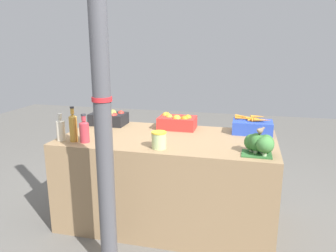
{
  "coord_description": "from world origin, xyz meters",
  "views": [
    {
      "loc": [
        0.67,
        -2.71,
        1.61
      ],
      "look_at": [
        0.0,
        0.0,
        0.91
      ],
      "focal_mm": 35.0,
      "sensor_mm": 36.0,
      "label": 1
    }
  ],
  "objects": [
    {
      "name": "apple_crate",
      "position": [
        -0.69,
        0.31,
        0.88
      ],
      "size": [
        0.35,
        0.24,
        0.15
      ],
      "color": "black",
      "rests_on": "market_table"
    },
    {
      "name": "orange_crate",
      "position": [
        0.01,
        0.31,
        0.88
      ],
      "size": [
        0.35,
        0.24,
        0.15
      ],
      "color": "red",
      "rests_on": "market_table"
    },
    {
      "name": "juice_bottle_ruby",
      "position": [
        -0.64,
        -0.32,
        0.91
      ],
      "size": [
        0.08,
        0.08,
        0.24
      ],
      "color": "#B2333D",
      "rests_on": "market_table"
    },
    {
      "name": "juice_bottle_cloudy",
      "position": [
        -0.86,
        -0.32,
        0.91
      ],
      "size": [
        0.07,
        0.07,
        0.24
      ],
      "color": "beige",
      "rests_on": "market_table"
    },
    {
      "name": "carrot_crate",
      "position": [
        0.72,
        0.31,
        0.87
      ],
      "size": [
        0.35,
        0.24,
        0.15
      ],
      "color": "#2847B7",
      "rests_on": "market_table"
    },
    {
      "name": "support_pole",
      "position": [
        -0.26,
        -0.76,
        1.15
      ],
      "size": [
        0.13,
        0.13,
        2.29
      ],
      "color": "#4C4C51",
      "rests_on": "ground_plane"
    },
    {
      "name": "market_table",
      "position": [
        0.0,
        0.0,
        0.41
      ],
      "size": [
        1.87,
        0.94,
        0.81
      ],
      "primitive_type": "cube",
      "color": "#937551",
      "rests_on": "ground_plane"
    },
    {
      "name": "juice_bottle_amber",
      "position": [
        -0.74,
        -0.32,
        0.94
      ],
      "size": [
        0.07,
        0.07,
        0.3
      ],
      "color": "gold",
      "rests_on": "market_table"
    },
    {
      "name": "ground_plane",
      "position": [
        0.0,
        0.0,
        0.0
      ],
      "size": [
        10.0,
        10.0,
        0.0
      ],
      "primitive_type": "plane",
      "color": "#605E59"
    },
    {
      "name": "pickle_jar",
      "position": [
        0.01,
        -0.33,
        0.88
      ],
      "size": [
        0.12,
        0.12,
        0.14
      ],
      "color": "#B2C684",
      "rests_on": "market_table"
    },
    {
      "name": "sparrow_bird",
      "position": [
        0.77,
        -0.32,
        1.0
      ],
      "size": [
        0.06,
        0.13,
        0.05
      ],
      "rotation": [
        0.0,
        0.0,
        -1.94
      ],
      "color": "#4C3D2D",
      "rests_on": "broccoli_pile"
    },
    {
      "name": "broccoli_pile",
      "position": [
        0.78,
        -0.3,
        0.89
      ],
      "size": [
        0.23,
        0.21,
        0.16
      ],
      "color": "#2D602D",
      "rests_on": "market_table"
    }
  ]
}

